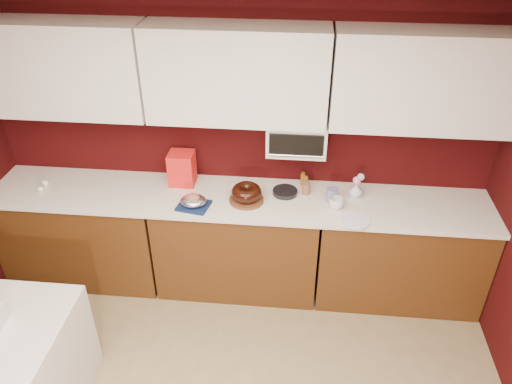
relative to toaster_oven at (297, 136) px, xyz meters
The scene contains 30 objects.
ceiling 2.43m from the toaster_oven, 102.07° to the right, with size 4.00×4.50×0.02m, color white.
wall_back 0.49m from the toaster_oven, 162.14° to the left, with size 4.00×0.02×2.50m, color #310607.
base_cabinet_left 2.02m from the toaster_oven, behind, with size 1.31×0.58×0.86m, color #4D2B0F.
base_cabinet_center 1.06m from the toaster_oven, 159.86° to the right, with size 1.31×0.58×0.86m, color #4D2B0F.
base_cabinet_right 1.30m from the toaster_oven, 10.58° to the right, with size 1.31×0.58×0.86m, color #4D2B0F.
countertop 0.69m from the toaster_oven, 159.86° to the right, with size 4.00×0.62×0.04m, color silver.
upper_cabinet_left 1.85m from the toaster_oven, behind, with size 1.31×0.33×0.70m, color white.
upper_cabinet_center 0.65m from the toaster_oven, behind, with size 1.31×0.33×0.70m, color white.
upper_cabinet_right 1.00m from the toaster_oven, ahead, with size 1.31×0.33×0.70m, color white.
toaster_oven is the anchor object (origin of this frame).
toaster_oven_door 0.16m from the toaster_oven, 90.00° to the right, with size 0.40×0.02×0.18m, color black.
toaster_oven_handle 0.19m from the toaster_oven, 90.00° to the right, with size 0.02×0.02×0.42m, color silver.
cake_base 0.63m from the toaster_oven, 149.24° to the right, with size 0.27×0.27×0.02m, color brown.
bundt_cake 0.58m from the toaster_oven, 149.24° to the right, with size 0.24×0.24×0.10m, color black.
navy_towel 0.95m from the toaster_oven, 156.36° to the right, with size 0.23×0.20×0.02m, color #122043.
foil_ham_nest 0.93m from the toaster_oven, 156.36° to the right, with size 0.20×0.17×0.07m, color silver.
roasted_ham 0.92m from the toaster_oven, 156.36° to the right, with size 0.11×0.09×0.07m, color #A45B4B.
pandoro_box 0.98m from the toaster_oven, behind, with size 0.20×0.18×0.28m, color red.
dark_pan 0.47m from the toaster_oven, 130.91° to the right, with size 0.20×0.20×0.03m, color black.
coffee_mug 0.59m from the toaster_oven, 36.75° to the right, with size 0.10×0.10×0.11m, color silver.
blue_jar 0.54m from the toaster_oven, 26.26° to the right, with size 0.09×0.09×0.11m, color navy.
flower_vase 0.64m from the toaster_oven, ahead, with size 0.09×0.09×0.13m, color silver.
flower_pink 0.59m from the toaster_oven, ahead, with size 0.06×0.06×0.06m, color pink.
flower_blue 0.60m from the toaster_oven, ahead, with size 0.06×0.06×0.06m, color #99C7F5.
china_plate 0.77m from the toaster_oven, 40.52° to the right, with size 0.23×0.23×0.01m, color white.
amber_bottle 0.43m from the toaster_oven, 13.76° to the left, with size 0.04×0.04×0.11m, color #9A5C1C.
paper_cup 0.44m from the toaster_oven, 33.62° to the right, with size 0.06×0.06×0.10m, color brown.
egg_left 2.10m from the toaster_oven, behind, with size 0.05×0.04×0.04m, color white.
egg_right 2.09m from the toaster_oven, behind, with size 0.06×0.05×0.05m, color white.
amber_bottle_tall 0.42m from the toaster_oven, 42.23° to the left, with size 0.03×0.03×0.12m, color brown.
Camera 1 is at (0.48, -1.33, 3.07)m, focal length 35.00 mm.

